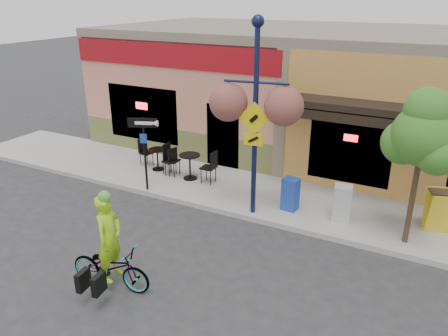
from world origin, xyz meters
name	(u,v)px	position (x,y,z in m)	size (l,w,h in m)	color
ground	(266,236)	(0.00, 0.00, 0.00)	(90.00, 90.00, 0.00)	#2D2D30
sidewalk	(292,202)	(0.00, 2.00, 0.07)	(24.00, 3.00, 0.15)	#9E9B93
curb	(274,224)	(0.00, 0.55, 0.07)	(24.00, 0.12, 0.15)	#A8A59E
building	(344,92)	(0.00, 7.50, 2.25)	(18.20, 8.20, 4.50)	tan
bicycle	(111,267)	(-2.06, -3.36, 0.47)	(0.62, 1.79, 0.94)	maroon
cyclist_rider	(110,249)	(-2.01, -3.36, 0.92)	(0.67, 0.44, 1.84)	#A2E117
lamp_post	(255,121)	(-0.71, 0.78, 2.70)	(1.63, 0.65, 5.11)	#13193D
one_way_sign	(145,155)	(-4.15, 0.65, 1.27)	(0.86, 0.19, 2.25)	black
cafe_set_left	(157,156)	(-4.79, 2.11, 0.63)	(1.59, 0.80, 0.95)	black
cafe_set_right	(190,163)	(-3.42, 1.95, 0.68)	(1.78, 0.89, 1.07)	black
newspaper_box_blue	(290,194)	(0.13, 1.39, 0.61)	(0.41, 0.36, 0.91)	#1C40A9
newspaper_box_grey	(342,203)	(1.52, 1.45, 0.63)	(0.45, 0.41, 0.96)	#ADADAD
street_tree	(418,169)	(3.16, 1.06, 2.04)	(1.47, 1.47, 3.78)	#3D7A26
sandwich_board	(442,215)	(3.86, 1.80, 0.69)	(0.65, 0.48, 1.08)	yellow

